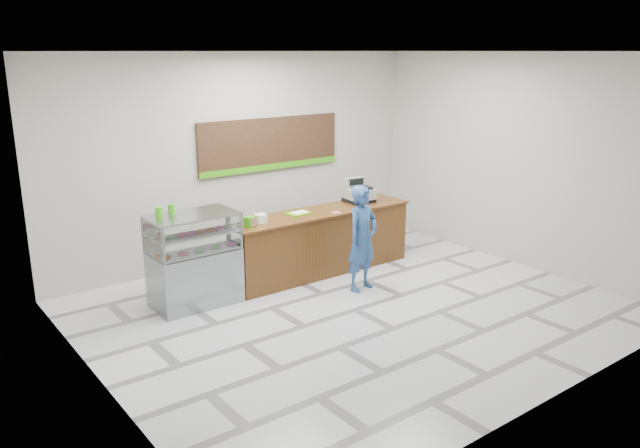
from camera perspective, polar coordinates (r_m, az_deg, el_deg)
floor at (r=8.84m, az=3.23°, el=-7.84°), size 7.00×7.00×0.00m
back_wall at (r=10.71m, az=-7.11°, el=6.01°), size 7.00×0.00×7.00m
ceiling at (r=8.11m, az=3.62°, el=15.48°), size 7.00×7.00×0.00m
sales_counter at (r=10.12m, az=-0.03°, el=-1.63°), size 3.26×0.76×1.03m
display_case at (r=8.97m, az=-11.42°, el=-3.16°), size 1.22×0.72×1.33m
menu_board at (r=10.93m, az=-4.53°, el=7.24°), size 2.80×0.06×0.90m
cash_register at (r=10.58m, az=3.54°, el=2.84°), size 0.48×0.50×0.40m
card_terminal at (r=10.50m, az=3.78°, el=1.99°), size 0.10×0.16×0.04m
serving_tray at (r=9.81m, az=-1.98°, el=1.00°), size 0.39×0.29×0.02m
napkin_box at (r=9.34m, az=-5.46°, el=0.51°), size 0.15×0.15×0.13m
straw_cup at (r=9.27m, az=-7.91°, el=0.30°), size 0.08×0.08×0.12m
promo_box at (r=9.13m, az=-6.38°, el=0.22°), size 0.20×0.16×0.15m
donut_decal at (r=9.89m, az=1.52°, el=1.06°), size 0.15×0.15×0.00m
green_cup_left at (r=8.67m, az=-14.50°, el=1.03°), size 0.10×0.10×0.15m
green_cup_right at (r=8.82m, az=-13.41°, el=1.34°), size 0.09×0.09×0.15m
customer at (r=9.34m, az=3.90°, el=-1.32°), size 0.64×0.48×1.60m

